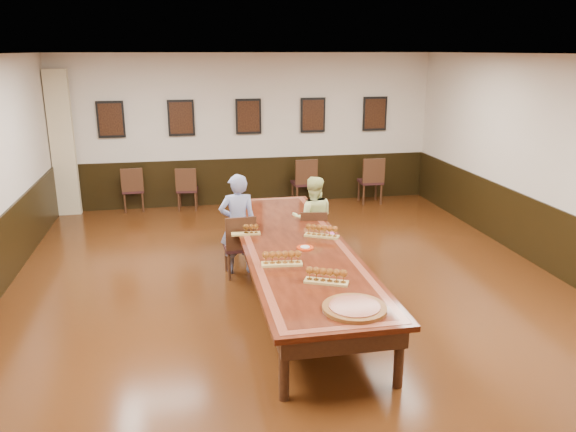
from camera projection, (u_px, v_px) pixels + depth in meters
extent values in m
cube|color=black|center=(295.00, 296.00, 7.73)|extent=(8.00, 10.00, 0.02)
cube|color=white|center=(296.00, 53.00, 6.81)|extent=(8.00, 10.00, 0.02)
cube|color=beige|center=(248.00, 130.00, 11.99)|extent=(8.00, 0.02, 3.20)
cube|color=beige|center=(516.00, 428.00, 2.55)|extent=(8.00, 0.02, 3.20)
cube|color=beige|center=(570.00, 170.00, 7.99)|extent=(0.02, 10.00, 3.20)
imported|color=#4355A9|center=(238.00, 224.00, 8.34)|extent=(0.57, 0.39, 1.53)
imported|color=#E5F196|center=(313.00, 219.00, 8.84)|extent=(0.76, 0.64, 1.37)
cube|color=#E04AAB|center=(332.00, 234.00, 7.91)|extent=(0.07, 0.14, 0.01)
cube|color=tan|center=(63.00, 144.00, 11.17)|extent=(0.45, 0.18, 2.90)
cube|color=black|center=(249.00, 181.00, 12.27)|extent=(7.98, 0.04, 1.00)
cube|color=black|center=(558.00, 243.00, 8.30)|extent=(0.04, 9.98, 1.00)
cube|color=black|center=(295.00, 246.00, 7.52)|extent=(1.40, 5.00, 0.06)
cube|color=#9A4D32|center=(295.00, 244.00, 7.51)|extent=(1.28, 4.88, 0.00)
cube|color=black|center=(295.00, 244.00, 7.51)|extent=(1.10, 4.70, 0.00)
cube|color=black|center=(295.00, 257.00, 7.56)|extent=(1.25, 4.85, 0.18)
cylinder|color=black|center=(284.00, 368.00, 5.34)|extent=(0.10, 0.10, 0.69)
cylinder|color=black|center=(399.00, 356.00, 5.55)|extent=(0.10, 0.10, 0.69)
cylinder|color=black|center=(235.00, 225.00, 9.71)|extent=(0.10, 0.10, 0.69)
cylinder|color=black|center=(301.00, 221.00, 9.92)|extent=(0.10, 0.10, 0.69)
cube|color=black|center=(111.00, 119.00, 11.33)|extent=(0.54, 0.03, 0.74)
cube|color=black|center=(111.00, 120.00, 11.31)|extent=(0.46, 0.01, 0.64)
cube|color=black|center=(181.00, 118.00, 11.58)|extent=(0.54, 0.03, 0.74)
cube|color=black|center=(181.00, 118.00, 11.56)|extent=(0.46, 0.01, 0.64)
cube|color=black|center=(248.00, 116.00, 11.83)|extent=(0.54, 0.03, 0.74)
cube|color=black|center=(249.00, 117.00, 11.82)|extent=(0.46, 0.01, 0.64)
cube|color=black|center=(313.00, 115.00, 12.09)|extent=(0.54, 0.03, 0.74)
cube|color=black|center=(313.00, 115.00, 12.07)|extent=(0.46, 0.01, 0.64)
cube|color=black|center=(375.00, 114.00, 12.34)|extent=(0.54, 0.03, 0.74)
cube|color=black|center=(375.00, 114.00, 12.32)|extent=(0.46, 0.01, 0.64)
cube|color=#AB8E48|center=(246.00, 234.00, 7.90)|extent=(0.42, 0.15, 0.03)
cube|color=#AB8E48|center=(322.00, 236.00, 7.79)|extent=(0.49, 0.35, 0.03)
cube|color=#AB8E48|center=(282.00, 264.00, 6.78)|extent=(0.51, 0.20, 0.03)
cube|color=#AB8E48|center=(326.00, 282.00, 6.25)|extent=(0.50, 0.34, 0.03)
cylinder|color=red|center=(305.00, 248.00, 7.34)|extent=(0.22, 0.22, 0.02)
cylinder|color=silver|center=(305.00, 247.00, 7.34)|extent=(0.12, 0.12, 0.01)
cylinder|color=#562E11|center=(354.00, 308.00, 5.60)|extent=(0.72, 0.72, 0.04)
cylinder|color=#9A4D32|center=(355.00, 306.00, 5.60)|extent=(0.58, 0.58, 0.01)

